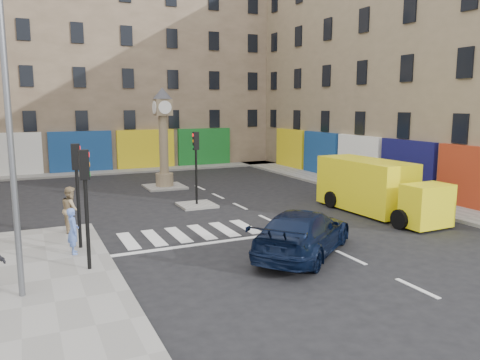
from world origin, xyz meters
TOP-DOWN VIEW (x-y plane):
  - ground at (0.00, 0.00)m, footprint 120.00×120.00m
  - sidewalk_right at (8.70, 10.00)m, footprint 2.60×30.00m
  - sidewalk_far at (-4.00, 22.20)m, footprint 32.00×2.40m
  - island_near at (-2.00, 8.00)m, footprint 1.80×1.80m
  - island_far at (-2.00, 14.00)m, footprint 2.40×2.40m
  - building_right at (15.00, 10.00)m, footprint 10.00×30.00m
  - building_far at (-4.00, 28.00)m, footprint 32.00×10.00m
  - traffic_light_left_near at (-8.30, 0.20)m, footprint 0.28×0.22m
  - traffic_light_left_far at (-8.30, 2.60)m, footprint 0.28×0.22m
  - traffic_light_island at (-2.00, 8.00)m, footprint 0.28×0.22m
  - lamp_post at (-10.20, -1.20)m, footprint 0.50×0.25m
  - clock_pillar at (-2.00, 14.00)m, footprint 1.20×1.20m
  - navy_sedan at (-1.28, -0.99)m, footprint 5.63×5.14m
  - yellow_van at (5.19, 2.84)m, footprint 2.53×7.02m
  - pedestrian_blue at (-8.58, 1.98)m, footprint 0.39×0.59m
  - pedestrian_tan at (-8.36, 4.98)m, footprint 0.72×0.91m

SIDE VIEW (x-z plane):
  - ground at x=0.00m, z-range 0.00..0.00m
  - island_near at x=-2.00m, z-range 0.00..0.12m
  - island_far at x=-2.00m, z-range 0.00..0.12m
  - sidewalk_right at x=8.70m, z-range 0.00..0.15m
  - sidewalk_far at x=-4.00m, z-range 0.00..0.15m
  - navy_sedan at x=-1.28m, z-range 0.00..1.58m
  - pedestrian_blue at x=-8.58m, z-range 0.15..1.74m
  - pedestrian_tan at x=-8.36m, z-range 0.15..1.97m
  - yellow_van at x=5.19m, z-range -0.01..2.52m
  - traffic_light_island at x=-2.00m, z-range 0.74..4.44m
  - traffic_light_left_near at x=-8.30m, z-range 0.77..4.47m
  - traffic_light_left_far at x=-8.30m, z-range 0.77..4.47m
  - clock_pillar at x=-2.00m, z-range 0.50..6.60m
  - lamp_post at x=-10.20m, z-range 0.64..8.94m
  - building_right at x=15.00m, z-range 0.00..16.00m
  - building_far at x=-4.00m, z-range 0.00..17.00m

